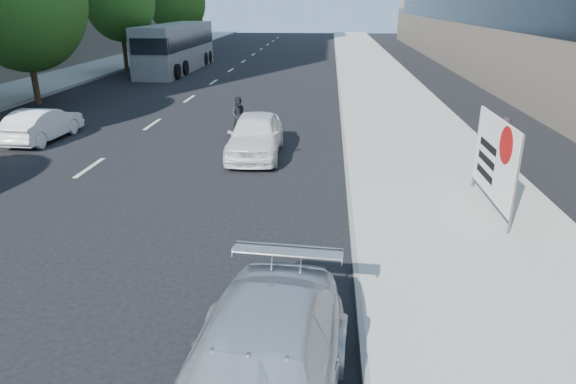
# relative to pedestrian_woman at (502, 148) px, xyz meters

# --- Properties ---
(ground) EXTENTS (160.00, 160.00, 0.00)m
(ground) POSITION_rel_pedestrian_woman_xyz_m (-5.70, -7.54, -1.04)
(ground) COLOR black
(ground) RESTS_ON ground
(near_sidewalk) EXTENTS (5.00, 120.00, 0.15)m
(near_sidewalk) POSITION_rel_pedestrian_woman_xyz_m (-1.70, 12.46, -0.96)
(near_sidewalk) COLOR #B0ACA4
(near_sidewalk) RESTS_ON ground
(far_sidewalk) EXTENTS (4.50, 120.00, 0.15)m
(far_sidewalk) POSITION_rel_pedestrian_woman_xyz_m (-22.45, 12.46, -0.96)
(far_sidewalk) COLOR #B0ACA4
(far_sidewalk) RESTS_ON ground
(tree_far_d) EXTENTS (4.80, 4.80, 7.65)m
(tree_far_d) POSITION_rel_pedestrian_woman_xyz_m (-19.40, 22.46, 3.85)
(tree_far_d) COLOR #382616
(tree_far_d) RESTS_ON ground
(tree_far_e) EXTENTS (5.40, 5.40, 7.89)m
(tree_far_e) POSITION_rel_pedestrian_woman_xyz_m (-19.40, 36.46, 3.74)
(tree_far_e) COLOR #382616
(tree_far_e) RESTS_ON ground
(pedestrian_woman) EXTENTS (0.77, 0.74, 1.78)m
(pedestrian_woman) POSITION_rel_pedestrian_woman_xyz_m (0.00, 0.00, 0.00)
(pedestrian_woman) COLOR black
(pedestrian_woman) RESTS_ON near_sidewalk
(protest_banner) EXTENTS (0.08, 3.06, 2.20)m
(protest_banner) POSITION_rel_pedestrian_woman_xyz_m (-0.92, -2.30, 0.36)
(protest_banner) COLOR #4C4C4C
(protest_banner) RESTS_ON near_sidewalk
(white_sedan_near) EXTENTS (1.77, 4.20, 1.42)m
(white_sedan_near) POSITION_rel_pedestrian_woman_xyz_m (-7.23, 2.19, -0.33)
(white_sedan_near) COLOR white
(white_sedan_near) RESTS_ON ground
(white_sedan_mid) EXTENTS (1.48, 3.73, 1.21)m
(white_sedan_mid) POSITION_rel_pedestrian_woman_xyz_m (-15.35, 3.59, -0.44)
(white_sedan_mid) COLOR white
(white_sedan_mid) RESTS_ON ground
(motorcycle) EXTENTS (0.76, 2.05, 1.42)m
(motorcycle) POSITION_rel_pedestrian_woman_xyz_m (-8.28, 5.28, -0.40)
(motorcycle) COLOR black
(motorcycle) RESTS_ON ground
(bus) EXTENTS (2.80, 12.09, 3.30)m
(bus) POSITION_rel_pedestrian_woman_xyz_m (-16.08, 24.01, 0.60)
(bus) COLOR slate
(bus) RESTS_ON ground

